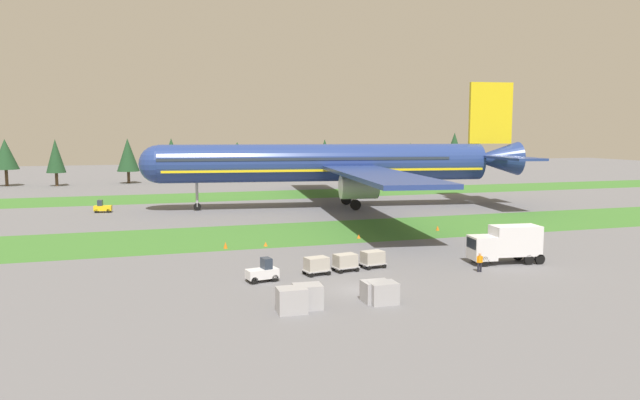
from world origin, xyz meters
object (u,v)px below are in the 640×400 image
at_px(catering_truck, 506,243).
at_px(uld_container_3, 376,291).
at_px(baggage_tug, 263,272).
at_px(uld_container_2, 383,293).
at_px(pushback_tractor, 102,207).
at_px(uld_container_1, 292,300).
at_px(cargo_dolly_third, 373,258).
at_px(uld_container_0, 308,296).
at_px(ground_crew_marshaller, 480,261).
at_px(taxiway_marker_3, 226,245).
at_px(cargo_dolly_lead, 317,264).
at_px(airliner, 338,163).
at_px(taxiway_marker_2, 438,228).
at_px(taxiway_marker_0, 266,244).
at_px(cargo_dolly_second, 345,261).
at_px(taxiway_marker_1, 359,236).

bearing_deg(catering_truck, uld_container_3, 123.10).
distance_m(baggage_tug, uld_container_2, 11.28).
bearing_deg(pushback_tractor, uld_container_1, 22.38).
height_order(uld_container_1, uld_container_2, uld_container_1).
xyz_separation_m(cargo_dolly_third, uld_container_0, (-9.18, -10.32, -0.06)).
height_order(baggage_tug, uld_container_2, baggage_tug).
xyz_separation_m(pushback_tractor, uld_container_2, (22.13, -58.40, -0.03)).
xyz_separation_m(ground_crew_marshaller, taxiway_marker_3, (-20.07, 17.47, -0.60)).
xyz_separation_m(cargo_dolly_lead, uld_container_3, (1.78, -9.19, -0.15)).
relative_size(airliner, pushback_tractor, 28.33).
xyz_separation_m(baggage_tug, cargo_dolly_third, (10.65, 1.95, 0.10)).
bearing_deg(taxiway_marker_2, airliner, 100.09).
bearing_deg(taxiway_marker_0, pushback_tractor, 118.25).
xyz_separation_m(cargo_dolly_second, cargo_dolly_third, (2.85, 0.52, 0.00)).
xyz_separation_m(pushback_tractor, uld_container_1, (15.25, -58.57, 0.05)).
bearing_deg(cargo_dolly_lead, catering_truck, -103.21).
bearing_deg(baggage_tug, pushback_tractor, 6.56).
bearing_deg(catering_truck, uld_container_1, 117.89).
relative_size(cargo_dolly_second, taxiway_marker_2, 4.02).
height_order(airliner, taxiway_marker_3, airliner).
bearing_deg(uld_container_1, ground_crew_marshaller, 19.23).
distance_m(baggage_tug, uld_container_3, 10.67).
bearing_deg(pushback_tractor, cargo_dolly_lead, 30.19).
bearing_deg(uld_container_1, taxiway_marker_0, 82.23).
relative_size(catering_truck, taxiway_marker_2, 11.85).
bearing_deg(taxiway_marker_0, catering_truck, -36.96).
bearing_deg(uld_container_1, uld_container_0, 25.46).
bearing_deg(airliner, cargo_dolly_second, 169.64).
bearing_deg(baggage_tug, catering_truck, -100.40).
bearing_deg(taxiway_marker_1, uld_container_3, -108.18).
bearing_deg(taxiway_marker_0, cargo_dolly_third, -61.15).
distance_m(pushback_tractor, uld_container_1, 60.52).
relative_size(catering_truck, uld_container_0, 3.59).
bearing_deg(ground_crew_marshaller, uld_container_2, 40.67).
relative_size(cargo_dolly_lead, uld_container_1, 1.22).
bearing_deg(ground_crew_marshaller, uld_container_0, 31.34).
relative_size(uld_container_0, taxiway_marker_2, 3.30).
distance_m(uld_container_2, taxiway_marker_1, 26.56).
distance_m(cargo_dolly_second, taxiway_marker_2, 25.57).
distance_m(taxiway_marker_0, taxiway_marker_3, 4.38).
distance_m(baggage_tug, uld_container_1, 9.00).
xyz_separation_m(baggage_tug, cargo_dolly_lead, (4.94, 0.91, 0.10)).
distance_m(taxiway_marker_1, taxiway_marker_3, 15.89).
xyz_separation_m(cargo_dolly_third, catering_truck, (12.81, -1.96, 1.03)).
height_order(cargo_dolly_lead, uld_container_3, cargo_dolly_lead).
distance_m(cargo_dolly_second, taxiway_marker_1, 16.69).
height_order(taxiway_marker_2, taxiway_marker_3, taxiway_marker_3).
relative_size(cargo_dolly_third, ground_crew_marshaller, 1.40).
xyz_separation_m(cargo_dolly_third, taxiway_marker_3, (-11.60, 13.13, -0.57)).
relative_size(uld_container_1, taxiway_marker_3, 2.87).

